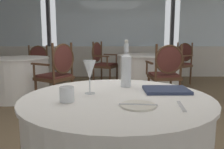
# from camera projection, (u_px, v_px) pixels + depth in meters

# --- Properties ---
(ground_plane) EXTENTS (14.22, 14.22, 0.00)m
(ground_plane) POSITION_uv_depth(u_px,v_px,m) (107.00, 139.00, 2.46)
(ground_plane) COLOR #756047
(window_wall_far) EXTENTS (10.83, 0.14, 2.88)m
(window_wall_far) POSITION_uv_depth(u_px,v_px,m) (109.00, 35.00, 6.33)
(window_wall_far) COLOR silver
(window_wall_far) RESTS_ON ground_plane
(side_plate) EXTENTS (0.18, 0.18, 0.01)m
(side_plate) POSITION_uv_depth(u_px,v_px,m) (137.00, 105.00, 1.15)
(side_plate) COLOR silver
(side_plate) RESTS_ON foreground_table
(butter_knife) EXTENTS (0.19, 0.04, 0.00)m
(butter_knife) POSITION_uv_depth(u_px,v_px,m) (137.00, 104.00, 1.15)
(butter_knife) COLOR silver
(butter_knife) RESTS_ON foreground_table
(dinner_fork) EXTENTS (0.04, 0.18, 0.00)m
(dinner_fork) POSITION_uv_depth(u_px,v_px,m) (180.00, 106.00, 1.15)
(dinner_fork) COLOR silver
(dinner_fork) RESTS_ON foreground_table
(water_bottle) EXTENTS (0.07, 0.07, 0.33)m
(water_bottle) POSITION_uv_depth(u_px,v_px,m) (125.00, 68.00, 1.60)
(water_bottle) COLOR white
(water_bottle) RESTS_ON foreground_table
(wine_glass) EXTENTS (0.08, 0.08, 0.21)m
(wine_glass) POSITION_uv_depth(u_px,v_px,m) (89.00, 70.00, 1.39)
(wine_glass) COLOR white
(wine_glass) RESTS_ON foreground_table
(water_tumbler) EXTENTS (0.08, 0.08, 0.08)m
(water_tumbler) POSITION_uv_depth(u_px,v_px,m) (66.00, 94.00, 1.23)
(water_tumbler) COLOR white
(water_tumbler) RESTS_ON foreground_table
(menu_book) EXTENTS (0.28, 0.22, 0.02)m
(menu_book) POSITION_uv_depth(u_px,v_px,m) (165.00, 90.00, 1.47)
(menu_book) COLOR #2D3856
(menu_book) RESTS_ON foreground_table
(background_table_0) EXTENTS (1.30, 1.30, 0.73)m
(background_table_0) POSITION_uv_depth(u_px,v_px,m) (147.00, 72.00, 4.76)
(background_table_0) COLOR white
(background_table_0) RESTS_ON ground_plane
(dining_chair_0_0) EXTENTS (0.64, 0.66, 0.97)m
(dining_chair_0_0) POSITION_uv_depth(u_px,v_px,m) (180.00, 60.00, 5.36)
(dining_chair_0_0) COLOR brown
(dining_chair_0_0) RESTS_ON ground_plane
(dining_chair_0_1) EXTENTS (0.61, 0.64, 1.00)m
(dining_chair_0_1) POSITION_uv_depth(u_px,v_px,m) (101.00, 60.00, 5.16)
(dining_chair_0_1) COLOR brown
(dining_chair_0_1) RESTS_ON ground_plane
(dining_chair_0_2) EXTENTS (0.57, 0.51, 0.99)m
(dining_chair_0_2) POSITION_uv_depth(u_px,v_px,m) (165.00, 70.00, 3.67)
(dining_chair_0_2) COLOR brown
(dining_chair_0_2) RESTS_ON ground_plane
(background_table_1) EXTENTS (1.10, 1.10, 0.73)m
(background_table_1) POSITION_uv_depth(u_px,v_px,m) (17.00, 78.00, 4.08)
(background_table_1) COLOR white
(background_table_1) RESTS_ON ground_plane
(dining_chair_1_1) EXTENTS (0.63, 0.65, 1.01)m
(dining_chair_1_1) POSITION_uv_depth(u_px,v_px,m) (57.00, 70.00, 3.55)
(dining_chair_1_1) COLOR brown
(dining_chair_1_1) RESTS_ON ground_plane
(dining_chair_1_2) EXTENTS (0.54, 0.48, 0.92)m
(dining_chair_1_2) POSITION_uv_depth(u_px,v_px,m) (36.00, 63.00, 5.02)
(dining_chair_1_2) COLOR brown
(dining_chair_1_2) RESTS_ON ground_plane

